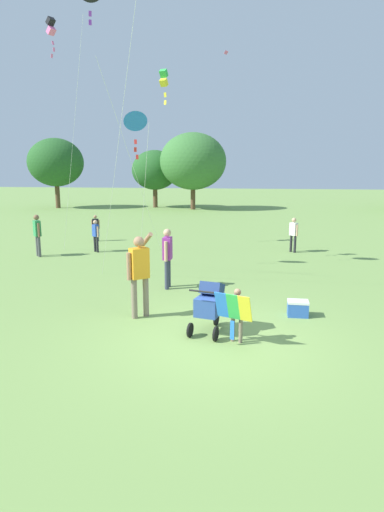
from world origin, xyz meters
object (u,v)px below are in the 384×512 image
object	(u,v)px
person_sitting_far	(293,232)
person_kid_running	(37,232)
kite_blue_high	(136,122)
stroller	(210,302)
kite_orange_delta	(51,29)
child_with_butterfly_kite	(236,310)
cooler_box	(298,308)
kite_green_novelty	(163,81)
person_adult_flyer	(139,269)
person_red_shirt	(96,226)
person_back_turned	(167,253)
person_couple_left	(96,233)

from	to	relation	value
person_sitting_far	person_kid_running	world-z (taller)	person_kid_running
kite_blue_high	person_sitting_far	size ratio (longest dim) A/B	3.65
stroller	kite_orange_delta	xyz separation A→B (m)	(-6.62, 7.90, 7.46)
child_with_butterfly_kite	cooler_box	size ratio (longest dim) A/B	2.30
kite_green_novelty	kite_blue_high	size ratio (longest dim) A/B	1.28
person_adult_flyer	person_red_shirt	xyz separation A→B (m)	(-4.53, 9.45, -0.39)
child_with_butterfly_kite	person_red_shirt	world-z (taller)	person_red_shirt
person_kid_running	kite_blue_high	bearing A→B (deg)	-21.42
child_with_butterfly_kite	cooler_box	world-z (taller)	child_with_butterfly_kite
person_adult_flyer	kite_orange_delta	world-z (taller)	kite_orange_delta
kite_green_novelty	kite_blue_high	world-z (taller)	kite_green_novelty
stroller	kite_blue_high	world-z (taller)	kite_blue_high
person_kid_running	person_back_turned	distance (m)	6.56
cooler_box	person_red_shirt	bearing A→B (deg)	131.74
kite_blue_high	person_red_shirt	distance (m)	7.28
person_adult_flyer	cooler_box	bearing A→B (deg)	9.29
kite_blue_high	cooler_box	xyz separation A→B (m)	(4.58, -3.69, -4.33)
stroller	cooler_box	xyz separation A→B (m)	(1.81, 1.21, -0.43)
person_sitting_far	person_back_turned	world-z (taller)	person_back_turned
person_red_shirt	cooler_box	bearing A→B (deg)	-48.26
child_with_butterfly_kite	person_red_shirt	bearing A→B (deg)	122.19
child_with_butterfly_kite	stroller	distance (m)	0.72
kite_orange_delta	child_with_butterfly_kite	bearing A→B (deg)	-49.51
person_couple_left	person_kid_running	world-z (taller)	person_kid_running
person_kid_running	cooler_box	world-z (taller)	person_kid_running
child_with_butterfly_kite	kite_green_novelty	bearing A→B (deg)	112.69
person_adult_flyer	person_sitting_far	xyz separation A→B (m)	(3.87, 8.08, -0.29)
stroller	kite_orange_delta	world-z (taller)	kite_orange_delta
kite_orange_delta	person_kid_running	world-z (taller)	kite_orange_delta
kite_green_novelty	person_kid_running	size ratio (longest dim) A/B	4.05
kite_green_novelty	cooler_box	world-z (taller)	kite_green_novelty
kite_blue_high	person_back_turned	distance (m)	4.22
person_red_shirt	cooler_box	size ratio (longest dim) A/B	2.57
stroller	kite_green_novelty	size ratio (longest dim) A/B	0.18
kite_blue_high	cooler_box	distance (m)	7.31
kite_orange_delta	person_sitting_far	world-z (taller)	kite_orange_delta
person_back_turned	kite_orange_delta	bearing A→B (deg)	136.67
person_sitting_far	person_red_shirt	bearing A→B (deg)	170.74
child_with_butterfly_kite	cooler_box	bearing A→B (deg)	52.99
kite_blue_high	person_red_shirt	xyz separation A→B (m)	(-3.36, 5.20, -3.83)
person_back_turned	child_with_butterfly_kite	bearing A→B (deg)	-60.37
person_sitting_far	cooler_box	world-z (taller)	person_sitting_far
kite_green_novelty	person_sitting_far	bearing A→B (deg)	32.68
kite_green_novelty	cooler_box	xyz separation A→B (m)	(3.95, -4.70, -5.65)
person_sitting_far	person_back_turned	bearing A→B (deg)	-123.28
person_couple_left	person_red_shirt	bearing A→B (deg)	110.66
kite_orange_delta	stroller	bearing A→B (deg)	-50.04
person_adult_flyer	cooler_box	distance (m)	3.57
person_red_shirt	person_kid_running	bearing A→B (deg)	-103.81
child_with_butterfly_kite	person_sitting_far	distance (m)	9.38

